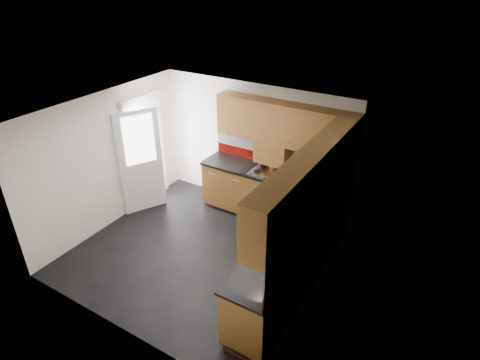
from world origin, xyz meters
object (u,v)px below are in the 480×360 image
Objects in this scene: gas_hob at (267,172)px; food_processor at (316,206)px; toaster at (342,183)px; utensil_pot at (273,163)px.

food_processor reaches higher than gas_hob.
food_processor is (-0.09, -0.95, 0.05)m from toaster.
food_processor is at bearing -39.58° from utensil_pot.
utensil_pot is 1.69× the size of food_processor.
toaster is at bearing -1.62° from utensil_pot.
gas_hob is 2.08× the size of food_processor.
utensil_pot is at bearing 89.26° from gas_hob.
toaster is (1.28, -0.04, -0.02)m from utensil_pot.
food_processor is (1.20, -0.77, 0.11)m from gas_hob.
toaster is 0.96m from food_processor.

